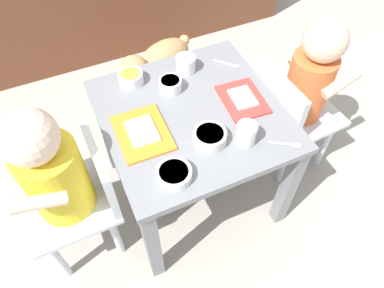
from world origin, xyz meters
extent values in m
plane|color=#9E998E|center=(0.00, 0.00, 0.00)|extent=(7.00, 7.00, 0.00)
cube|color=slate|center=(0.00, 0.00, 0.46)|extent=(0.57, 0.57, 0.03)
cube|color=slate|center=(-0.25, -0.26, 0.22)|extent=(0.04, 0.04, 0.44)
cube|color=slate|center=(0.25, -0.26, 0.22)|extent=(0.04, 0.04, 0.44)
cube|color=slate|center=(-0.25, 0.26, 0.22)|extent=(0.04, 0.04, 0.44)
cube|color=slate|center=(0.25, 0.26, 0.22)|extent=(0.04, 0.04, 0.44)
cube|color=silver|center=(-0.45, -0.04, 0.28)|extent=(0.29, 0.29, 0.02)
cube|color=silver|center=(-0.33, -0.03, 0.40)|extent=(0.03, 0.27, 0.22)
cylinder|color=yellow|center=(-0.45, -0.04, 0.42)|extent=(0.18, 0.18, 0.26)
sphere|color=beige|center=(-0.46, -0.04, 0.62)|extent=(0.15, 0.15, 0.15)
cylinder|color=silver|center=(-0.56, 0.06, 0.13)|extent=(0.03, 0.03, 0.27)
cylinder|color=silver|center=(-0.55, -0.14, 0.13)|extent=(0.03, 0.03, 0.27)
cylinder|color=silver|center=(-0.36, 0.07, 0.13)|extent=(0.03, 0.03, 0.27)
cylinder|color=silver|center=(-0.35, -0.13, 0.13)|extent=(0.03, 0.03, 0.27)
cylinder|color=beige|center=(-0.51, 0.06, 0.48)|extent=(0.15, 0.04, 0.09)
cylinder|color=beige|center=(-0.50, -0.14, 0.48)|extent=(0.15, 0.04, 0.09)
cube|color=silver|center=(0.45, -0.01, 0.28)|extent=(0.29, 0.29, 0.02)
cube|color=silver|center=(0.33, -0.02, 0.40)|extent=(0.04, 0.27, 0.22)
cylinder|color=#D86633|center=(0.45, -0.01, 0.42)|extent=(0.16, 0.16, 0.26)
sphere|color=beige|center=(0.46, -0.01, 0.61)|extent=(0.15, 0.15, 0.15)
cylinder|color=silver|center=(0.56, -0.11, 0.13)|extent=(0.03, 0.03, 0.27)
cylinder|color=silver|center=(0.55, 0.09, 0.13)|extent=(0.03, 0.03, 0.27)
cylinder|color=silver|center=(0.36, -0.12, 0.13)|extent=(0.03, 0.03, 0.27)
cylinder|color=silver|center=(0.35, 0.08, 0.13)|extent=(0.03, 0.03, 0.27)
cylinder|color=beige|center=(0.51, -0.10, 0.48)|extent=(0.15, 0.05, 0.09)
cylinder|color=beige|center=(0.50, 0.08, 0.48)|extent=(0.15, 0.05, 0.09)
ellipsoid|color=tan|center=(0.12, 0.59, 0.21)|extent=(0.34, 0.26, 0.17)
sphere|color=tan|center=(-0.05, 0.52, 0.25)|extent=(0.14, 0.14, 0.14)
sphere|color=black|center=(-0.09, 0.51, 0.25)|extent=(0.06, 0.06, 0.06)
torus|color=green|center=(-0.01, 0.54, 0.24)|extent=(0.07, 0.12, 0.11)
sphere|color=tan|center=(0.25, 0.64, 0.24)|extent=(0.05, 0.05, 0.05)
cylinder|color=tan|center=(0.02, 0.60, 0.07)|extent=(0.04, 0.04, 0.14)
cylinder|color=tan|center=(0.06, 0.52, 0.07)|extent=(0.04, 0.04, 0.14)
cylinder|color=tan|center=(0.18, 0.67, 0.07)|extent=(0.04, 0.04, 0.14)
cylinder|color=tan|center=(0.21, 0.58, 0.07)|extent=(0.04, 0.04, 0.14)
cube|color=orange|center=(-0.17, -0.02, 0.47)|extent=(0.16, 0.20, 0.01)
cube|color=white|center=(-0.17, -0.02, 0.48)|extent=(0.09, 0.11, 0.01)
cube|color=red|center=(0.17, -0.02, 0.47)|extent=(0.14, 0.18, 0.01)
cube|color=white|center=(0.17, -0.02, 0.48)|extent=(0.08, 0.10, 0.01)
cylinder|color=white|center=(0.06, 0.20, 0.50)|extent=(0.07, 0.07, 0.06)
cylinder|color=silver|center=(0.06, 0.20, 0.49)|extent=(0.06, 0.06, 0.03)
cylinder|color=white|center=(0.10, -0.17, 0.50)|extent=(0.06, 0.06, 0.07)
cylinder|color=silver|center=(0.10, -0.17, 0.49)|extent=(0.05, 0.05, 0.04)
cylinder|color=white|center=(-0.13, 0.21, 0.49)|extent=(0.08, 0.08, 0.04)
cylinder|color=gold|center=(-0.13, 0.21, 0.51)|extent=(0.07, 0.07, 0.01)
cylinder|color=white|center=(-0.15, -0.20, 0.48)|extent=(0.10, 0.10, 0.03)
cylinder|color=#B26633|center=(-0.15, -0.20, 0.50)|extent=(0.08, 0.08, 0.01)
cylinder|color=white|center=(-0.02, 0.13, 0.49)|extent=(0.08, 0.08, 0.04)
cylinder|color=#D84C33|center=(-0.02, 0.13, 0.51)|extent=(0.06, 0.06, 0.01)
cylinder|color=silver|center=(0.00, -0.13, 0.49)|extent=(0.10, 0.10, 0.04)
cylinder|color=#4C8C33|center=(0.00, -0.13, 0.50)|extent=(0.08, 0.08, 0.01)
cylinder|color=silver|center=(0.20, 0.17, 0.47)|extent=(0.06, 0.06, 0.01)
ellipsoid|color=silver|center=(0.24, 0.14, 0.47)|extent=(0.03, 0.03, 0.01)
cylinder|color=silver|center=(0.19, -0.23, 0.47)|extent=(0.07, 0.05, 0.01)
ellipsoid|color=silver|center=(0.23, -0.25, 0.47)|extent=(0.03, 0.03, 0.01)
camera|label=1|loc=(-0.33, -0.72, 1.32)|focal=33.91mm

